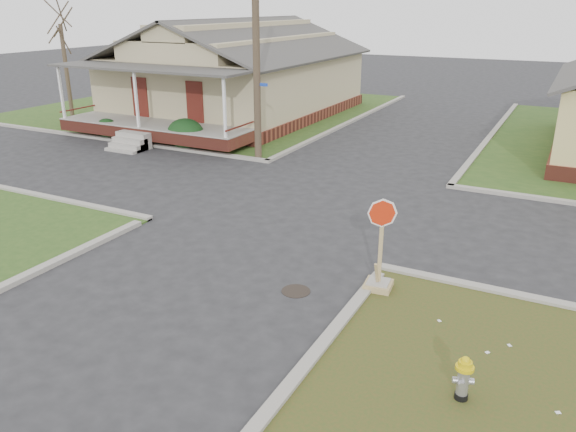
% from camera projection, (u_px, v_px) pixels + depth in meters
% --- Properties ---
extents(ground, '(120.00, 120.00, 0.00)m').
position_uv_depth(ground, '(224.00, 263.00, 13.69)').
color(ground, '#252527').
rests_on(ground, ground).
extents(verge_far_left, '(19.00, 19.00, 0.05)m').
position_uv_depth(verge_far_left, '(208.00, 107.00, 34.22)').
color(verge_far_left, '#2B4C1B').
rests_on(verge_far_left, ground).
extents(curbs, '(80.00, 40.00, 0.12)m').
position_uv_depth(curbs, '(311.00, 203.00, 17.85)').
color(curbs, '#9C978D').
rests_on(curbs, ground).
extents(manhole, '(0.64, 0.64, 0.01)m').
position_uv_depth(manhole, '(296.00, 291.00, 12.33)').
color(manhole, black).
rests_on(manhole, ground).
extents(corner_house, '(10.10, 15.50, 5.30)m').
position_uv_depth(corner_house, '(237.00, 75.00, 31.04)').
color(corner_house, brown).
rests_on(corner_house, ground).
extents(utility_pole, '(1.80, 0.28, 9.00)m').
position_uv_depth(utility_pole, '(256.00, 40.00, 21.24)').
color(utility_pole, '#413226').
rests_on(utility_pole, ground).
extents(tree_far_left, '(0.22, 0.22, 4.90)m').
position_uv_depth(tree_far_left, '(67.00, 71.00, 30.50)').
color(tree_far_left, '#413226').
rests_on(tree_far_left, verge_far_left).
extents(fire_hydrant, '(0.29, 0.29, 0.78)m').
position_uv_depth(fire_hydrant, '(464.00, 376.00, 8.75)').
color(fire_hydrant, black).
rests_on(fire_hydrant, ground).
extents(stop_sign, '(0.59, 0.58, 2.09)m').
position_uv_depth(stop_sign, '(379.00, 270.00, 12.20)').
color(stop_sign, tan).
rests_on(stop_sign, ground).
extents(hedge_left, '(1.27, 1.04, 0.97)m').
position_uv_depth(hedge_left, '(107.00, 128.00, 26.08)').
color(hedge_left, '#133312').
rests_on(hedge_left, verge_far_left).
extents(hedge_right, '(1.57, 1.29, 1.20)m').
position_uv_depth(hedge_right, '(186.00, 134.00, 24.38)').
color(hedge_right, '#133312').
rests_on(hedge_right, verge_far_left).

